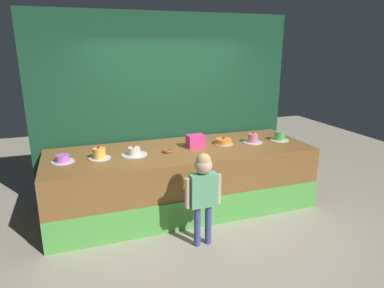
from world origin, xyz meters
The scene contains 12 objects.
ground_plane centered at (0.00, 0.00, 0.00)m, with size 12.00×12.00×0.00m, color #ADA38E.
stage_platform centered at (0.00, 0.66, 0.46)m, with size 3.81×1.34×0.91m.
curtain_backdrop centered at (0.00, 1.42, 1.43)m, with size 4.14×0.08×2.86m, color #19472D.
child_figure centered at (-0.07, -0.40, 0.76)m, with size 0.45×0.21×1.18m.
pink_box centered at (0.23, 0.70, 1.01)m, with size 0.25×0.18×0.18m, color #F43889.
donut centered at (-0.23, 0.58, 0.93)m, with size 0.14×0.14×0.04m, color brown.
cake_far_left centered at (-1.62, 0.64, 0.95)m, with size 0.30×0.30×0.09m.
cake_left centered at (-1.16, 0.63, 0.98)m, with size 0.29×0.29×0.18m.
cake_center_left centered at (-0.69, 0.62, 0.96)m, with size 0.36×0.36×0.14m.
cake_center_right centered at (0.69, 0.71, 0.95)m, with size 0.29×0.29×0.12m.
cake_right centered at (1.16, 0.64, 0.97)m, with size 0.30×0.30×0.17m.
cake_far_right centered at (1.62, 0.61, 0.98)m, with size 0.30×0.30×0.14m.
Camera 1 is at (-1.43, -3.85, 2.36)m, focal length 31.86 mm.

